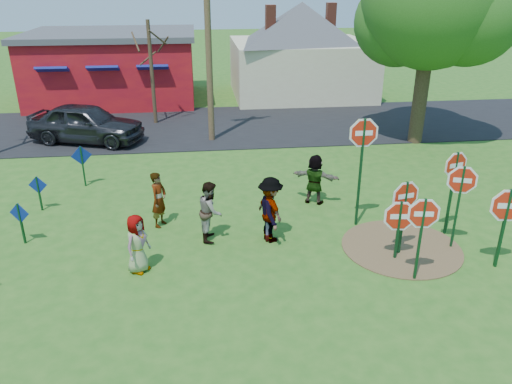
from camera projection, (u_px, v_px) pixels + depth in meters
ground at (233, 240)px, 13.93m from camera, size 120.00×120.00×0.00m
road at (215, 126)px, 24.40m from camera, size 120.00×7.50×0.04m
dirt_patch at (401, 247)px, 13.50m from camera, size 3.20×3.20×0.03m
red_building at (114, 66)px, 28.94m from camera, size 9.40×7.69×3.90m
cream_house at (301, 46)px, 29.76m from camera, size 9.40×9.40×6.50m
stop_sign_a at (423, 221)px, 11.49m from camera, size 1.01×0.17×2.28m
stop_sign_b at (363, 145)px, 13.80m from camera, size 1.12×0.08×3.37m
stop_sign_c at (461, 189)px, 12.86m from camera, size 0.98×0.36×2.48m
stop_sign_d at (455, 173)px, 13.52m from camera, size 0.97×0.29×2.58m
stop_sign_e at (399, 219)px, 12.56m from camera, size 1.10×0.14×1.77m
stop_sign_f at (507, 210)px, 12.02m from camera, size 1.14×0.21×2.28m
stop_sign_g at (405, 202)px, 12.64m from camera, size 1.02×0.25×2.19m
blue_diamond_b at (20, 219)px, 13.45m from camera, size 0.56×0.21×1.21m
blue_diamond_c at (39, 189)px, 15.40m from camera, size 0.58×0.09×1.15m
blue_diamond_d at (82, 161)px, 17.14m from camera, size 0.67×0.22×1.46m
person_a at (137, 244)px, 12.17m from camera, size 0.81×0.89×1.52m
person_b at (159, 200)px, 14.40m from camera, size 0.63×0.72×1.66m
person_c at (211, 211)px, 13.67m from camera, size 0.72×0.89×1.70m
person_d at (270, 209)px, 13.58m from camera, size 0.71×1.21×1.84m
person_e at (270, 214)px, 13.55m from camera, size 0.79×1.04×1.64m
person_f at (315, 179)px, 15.87m from camera, size 1.57×1.13×1.64m
suv at (86, 123)px, 21.70m from camera, size 5.32×3.45×1.68m
utility_pole at (208, 34)px, 20.54m from camera, size 2.10×0.55×8.67m
leafy_tree at (436, 6)px, 19.91m from camera, size 6.20×5.65×8.81m
bare_tree_east at (151, 58)px, 23.63m from camera, size 1.80×1.80×4.93m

